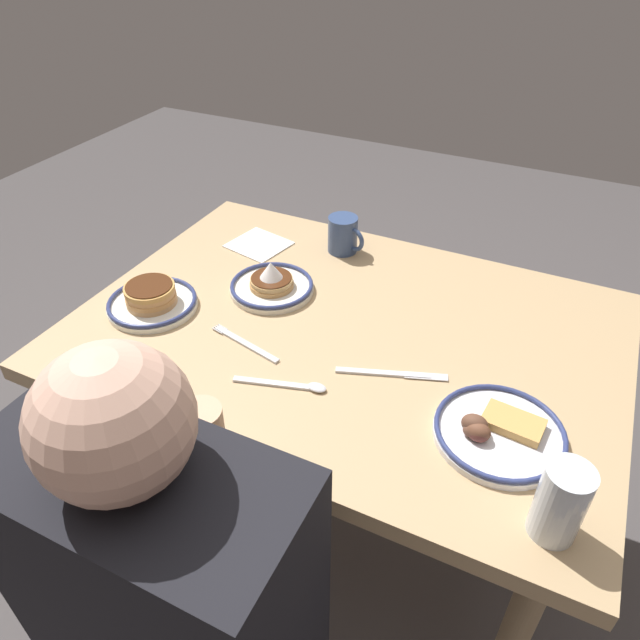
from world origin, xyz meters
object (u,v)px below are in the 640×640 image
object	(u,v)px
plate_far_companion	(498,432)
fork_near	(245,343)
plate_near_main	(272,284)
seated_diner	(181,638)
drinking_glass	(559,505)
butter_knife	(392,374)
tea_spoon	(293,385)
plate_center_pancakes	(152,300)
paper_napkin	(259,245)
coffee_mug	(344,234)

from	to	relation	value
plate_far_companion	fork_near	distance (m)	0.56
plate_near_main	plate_far_companion	size ratio (longest dim) A/B	0.86
fork_near	seated_diner	distance (m)	0.58
fork_near	seated_diner	xyz separation A→B (m)	(-0.18, 0.52, -0.20)
drinking_glass	seated_diner	xyz separation A→B (m)	(0.50, 0.33, -0.26)
butter_knife	tea_spoon	distance (m)	0.21
drinking_glass	tea_spoon	world-z (taller)	drinking_glass
drinking_glass	butter_knife	distance (m)	0.43
plate_center_pancakes	paper_napkin	distance (m)	0.38
coffee_mug	butter_knife	distance (m)	0.52
plate_near_main	paper_napkin	bearing A→B (deg)	-51.28
drinking_glass	tea_spoon	bearing A→B (deg)	-12.13
tea_spoon	seated_diner	distance (m)	0.49
paper_napkin	plate_center_pancakes	bearing A→B (deg)	78.49
plate_far_companion	seated_diner	world-z (taller)	seated_diner
butter_knife	seated_diner	world-z (taller)	seated_diner
plate_far_companion	drinking_glass	distance (m)	0.20
fork_near	tea_spoon	xyz separation A→B (m)	(-0.16, 0.07, 0.00)
plate_center_pancakes	seated_diner	size ratio (longest dim) A/B	0.19
fork_near	butter_knife	bearing A→B (deg)	-171.69
butter_knife	seated_diner	bearing A→B (deg)	74.93
plate_far_companion	paper_napkin	xyz separation A→B (m)	(0.76, -0.42, -0.01)
coffee_mug	seated_diner	world-z (taller)	seated_diner
plate_center_pancakes	coffee_mug	distance (m)	0.54
plate_near_main	seated_diner	bearing A→B (deg)	107.28
drinking_glass	fork_near	xyz separation A→B (m)	(0.68, -0.19, -0.06)
fork_near	paper_napkin	bearing A→B (deg)	-63.39
plate_far_companion	plate_center_pancakes	bearing A→B (deg)	-3.51
coffee_mug	tea_spoon	world-z (taller)	coffee_mug
drinking_glass	plate_far_companion	bearing A→B (deg)	-53.01
butter_knife	tea_spoon	bearing A→B (deg)	35.84
plate_center_pancakes	tea_spoon	xyz separation A→B (m)	(-0.43, 0.10, -0.02)
plate_far_companion	drinking_glass	size ratio (longest dim) A/B	1.71
plate_near_main	plate_far_companion	distance (m)	0.66
paper_napkin	tea_spoon	xyz separation A→B (m)	(-0.36, 0.47, 0.00)
fork_near	seated_diner	size ratio (longest dim) A/B	0.17
plate_near_main	paper_napkin	world-z (taller)	plate_near_main
plate_far_companion	drinking_glass	xyz separation A→B (m)	(-0.12, 0.16, 0.05)
butter_knife	plate_far_companion	bearing A→B (deg)	161.94
plate_center_pancakes	drinking_glass	distance (m)	0.98
plate_center_pancakes	paper_napkin	size ratio (longest dim) A/B	1.43
paper_napkin	fork_near	bearing A→B (deg)	116.61
coffee_mug	plate_near_main	bearing A→B (deg)	72.98
paper_napkin	seated_diner	xyz separation A→B (m)	(-0.37, 0.91, -0.20)
fork_near	drinking_glass	bearing A→B (deg)	164.76
coffee_mug	paper_napkin	bearing A→B (deg)	18.41
paper_napkin	butter_knife	bearing A→B (deg)	146.65
butter_knife	tea_spoon	size ratio (longest dim) A/B	1.19
plate_far_companion	fork_near	bearing A→B (deg)	-2.86
butter_knife	drinking_glass	bearing A→B (deg)	146.45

